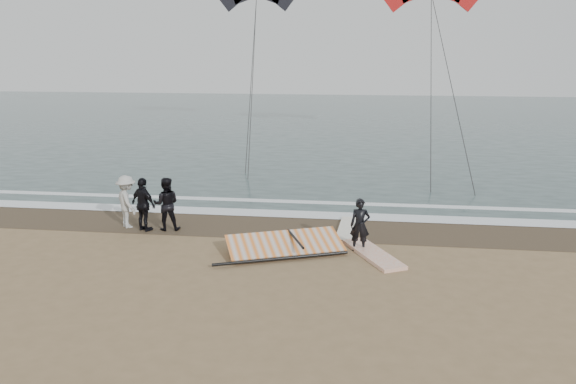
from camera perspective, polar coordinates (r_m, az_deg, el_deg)
name	(u,v)px	position (r m, az deg, el deg)	size (l,w,h in m)	color
ground	(317,282)	(14.74, 2.92, -9.08)	(120.00, 120.00, 0.00)	#8C704C
sea	(348,121)	(46.87, 6.07, 7.16)	(120.00, 54.00, 0.02)	#233838
wet_sand	(327,228)	(18.95, 3.98, -3.66)	(120.00, 2.80, 0.01)	#4C3D2B
foam_near	(329,215)	(20.27, 4.22, -2.38)	(120.00, 0.90, 0.01)	white
foam_far	(332,203)	(21.91, 4.46, -1.11)	(120.00, 0.45, 0.01)	white
man_main	(360,225)	(16.73, 7.32, -3.36)	(0.58, 0.38, 1.60)	black
board_white	(373,254)	(16.64, 8.63, -6.23)	(0.73, 2.62, 0.10)	white
board_cream	(349,229)	(18.74, 6.18, -3.77)	(0.67, 2.50, 0.10)	white
trio_cluster	(144,203)	(19.17, -14.44, -1.11)	(2.53, 1.39, 1.80)	black
sail_rig	(284,245)	(16.78, -0.44, -5.37)	(3.69, 2.84, 0.49)	black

